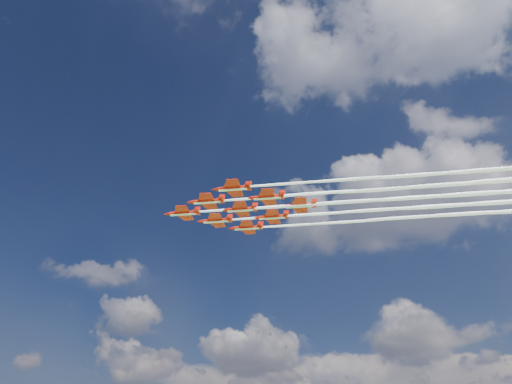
# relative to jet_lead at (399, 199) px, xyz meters

# --- Properties ---
(jet_lead) EXTENTS (136.23, 58.18, 3.06)m
(jet_lead) POSITION_rel_jet_lead_xyz_m (0.00, 0.00, 0.00)
(jet_lead) COLOR red
(jet_row2_port) EXTENTS (136.23, 58.18, 3.06)m
(jet_row2_port) POSITION_rel_jet_lead_xyz_m (11.35, -2.72, 0.00)
(jet_row2_port) COLOR red
(jet_row2_starb) EXTENTS (136.23, 58.18, 3.06)m
(jet_row2_starb) POSITION_rel_jet_lead_xyz_m (6.32, 9.81, 0.00)
(jet_row2_starb) COLOR red
(jet_row3_port) EXTENTS (136.23, 58.18, 3.06)m
(jet_row3_port) POSITION_rel_jet_lead_xyz_m (22.70, -5.43, 0.00)
(jet_row3_port) COLOR red
(jet_row3_centre) EXTENTS (136.23, 58.18, 3.06)m
(jet_row3_centre) POSITION_rel_jet_lead_xyz_m (17.67, 7.10, 0.00)
(jet_row3_centre) COLOR red
(jet_row3_starb) EXTENTS (136.23, 58.18, 3.06)m
(jet_row3_starb) POSITION_rel_jet_lead_xyz_m (12.64, 19.63, 0.00)
(jet_row3_starb) COLOR red
(jet_row4_port) EXTENTS (136.23, 58.18, 3.06)m
(jet_row4_port) POSITION_rel_jet_lead_xyz_m (29.02, 4.38, 0.00)
(jet_row4_port) COLOR red
(jet_row4_starb) EXTENTS (136.23, 58.18, 3.06)m
(jet_row4_starb) POSITION_rel_jet_lead_xyz_m (23.99, 16.91, 0.00)
(jet_row4_starb) COLOR red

